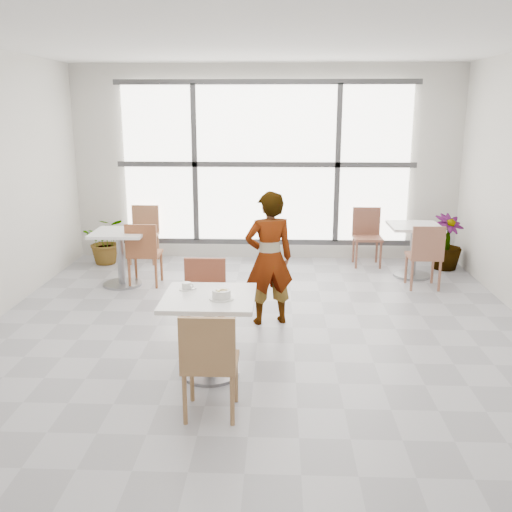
{
  "coord_description": "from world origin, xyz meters",
  "views": [
    {
      "loc": [
        0.21,
        -5.49,
        2.34
      ],
      "look_at": [
        0.0,
        -0.3,
        1.0
      ],
      "focal_mm": 40.3,
      "sensor_mm": 36.0,
      "label": 1
    }
  ],
  "objects_px": {
    "oatmeal_bowl": "(222,294)",
    "plant_right": "(446,242)",
    "bg_chair_left_far": "(144,230)",
    "coffee_cup": "(187,286)",
    "bg_chair_right_near": "(426,253)",
    "plant_left": "(106,241)",
    "chair_near": "(209,358)",
    "bg_chair_right_far": "(367,232)",
    "bg_chair_left_near": "(143,250)",
    "person": "(269,258)",
    "chair_far": "(204,296)",
    "bg_table_left": "(121,250)",
    "bg_table_right": "(414,243)",
    "main_table": "(209,320)"
  },
  "relations": [
    {
      "from": "plant_right",
      "to": "person",
      "type": "bearing_deg",
      "value": -138.03
    },
    {
      "from": "main_table",
      "to": "oatmeal_bowl",
      "type": "relative_size",
      "value": 3.81
    },
    {
      "from": "person",
      "to": "bg_table_right",
      "type": "height_order",
      "value": "person"
    },
    {
      "from": "oatmeal_bowl",
      "to": "plant_left",
      "type": "height_order",
      "value": "oatmeal_bowl"
    },
    {
      "from": "bg_chair_right_far",
      "to": "plant_left",
      "type": "xyz_separation_m",
      "value": [
        -4.0,
        -0.12,
        -0.14
      ]
    },
    {
      "from": "person",
      "to": "bg_chair_left_far",
      "type": "height_order",
      "value": "person"
    },
    {
      "from": "coffee_cup",
      "to": "bg_chair_right_near",
      "type": "distance_m",
      "value": 3.72
    },
    {
      "from": "bg_chair_left_far",
      "to": "bg_chair_right_near",
      "type": "relative_size",
      "value": 1.0
    },
    {
      "from": "coffee_cup",
      "to": "bg_chair_left_far",
      "type": "height_order",
      "value": "bg_chair_left_far"
    },
    {
      "from": "chair_far",
      "to": "bg_table_left",
      "type": "relative_size",
      "value": 1.16
    },
    {
      "from": "chair_near",
      "to": "plant_right",
      "type": "xyz_separation_m",
      "value": [
        3.01,
        4.41,
        -0.09
      ]
    },
    {
      "from": "main_table",
      "to": "plant_right",
      "type": "distance_m",
      "value": 4.8
    },
    {
      "from": "chair_far",
      "to": "oatmeal_bowl",
      "type": "bearing_deg",
      "value": -72.18
    },
    {
      "from": "bg_chair_right_near",
      "to": "plant_left",
      "type": "xyz_separation_m",
      "value": [
        -4.59,
        1.12,
        -0.14
      ]
    },
    {
      "from": "bg_table_right",
      "to": "bg_chair_right_near",
      "type": "bearing_deg",
      "value": -88.38
    },
    {
      "from": "bg_table_right",
      "to": "person",
      "type": "bearing_deg",
      "value": -136.33
    },
    {
      "from": "person",
      "to": "bg_chair_right_near",
      "type": "bearing_deg",
      "value": -162.9
    },
    {
      "from": "bg_chair_left_near",
      "to": "bg_chair_right_far",
      "type": "relative_size",
      "value": 1.0
    },
    {
      "from": "coffee_cup",
      "to": "plant_left",
      "type": "bearing_deg",
      "value": 116.9
    },
    {
      "from": "coffee_cup",
      "to": "person",
      "type": "distance_m",
      "value": 1.37
    },
    {
      "from": "chair_near",
      "to": "bg_chair_right_far",
      "type": "distance_m",
      "value": 5.0
    },
    {
      "from": "chair_near",
      "to": "person",
      "type": "bearing_deg",
      "value": -101.29
    },
    {
      "from": "plant_left",
      "to": "bg_chair_left_far",
      "type": "bearing_deg",
      "value": 17.67
    },
    {
      "from": "bg_chair_right_far",
      "to": "chair_near",
      "type": "bearing_deg",
      "value": -111.87
    },
    {
      "from": "bg_chair_right_far",
      "to": "plant_right",
      "type": "height_order",
      "value": "bg_chair_right_far"
    },
    {
      "from": "chair_far",
      "to": "bg_chair_left_far",
      "type": "height_order",
      "value": "same"
    },
    {
      "from": "main_table",
      "to": "coffee_cup",
      "type": "distance_m",
      "value": 0.38
    },
    {
      "from": "oatmeal_bowl",
      "to": "bg_chair_left_far",
      "type": "bearing_deg",
      "value": 111.81
    },
    {
      "from": "main_table",
      "to": "oatmeal_bowl",
      "type": "bearing_deg",
      "value": -34.3
    },
    {
      "from": "main_table",
      "to": "chair_far",
      "type": "height_order",
      "value": "chair_far"
    },
    {
      "from": "main_table",
      "to": "bg_table_left",
      "type": "height_order",
      "value": "same"
    },
    {
      "from": "oatmeal_bowl",
      "to": "plant_right",
      "type": "bearing_deg",
      "value": 51.54
    },
    {
      "from": "chair_far",
      "to": "plant_left",
      "type": "height_order",
      "value": "chair_far"
    },
    {
      "from": "bg_chair_left_far",
      "to": "plant_left",
      "type": "height_order",
      "value": "bg_chair_left_far"
    },
    {
      "from": "oatmeal_bowl",
      "to": "bg_chair_left_near",
      "type": "bearing_deg",
      "value": 116.0
    },
    {
      "from": "oatmeal_bowl",
      "to": "bg_chair_right_far",
      "type": "xyz_separation_m",
      "value": [
        1.83,
        3.98,
        -0.29
      ]
    },
    {
      "from": "coffee_cup",
      "to": "chair_far",
      "type": "bearing_deg",
      "value": 81.84
    },
    {
      "from": "chair_far",
      "to": "coffee_cup",
      "type": "distance_m",
      "value": 0.63
    },
    {
      "from": "chair_near",
      "to": "bg_chair_right_far",
      "type": "xyz_separation_m",
      "value": [
        1.86,
        4.64,
        0.0
      ]
    },
    {
      "from": "bg_chair_right_far",
      "to": "plant_right",
      "type": "relative_size",
      "value": 1.06
    },
    {
      "from": "coffee_cup",
      "to": "plant_right",
      "type": "relative_size",
      "value": 0.19
    },
    {
      "from": "bg_chair_right_far",
      "to": "bg_table_left",
      "type": "bearing_deg",
      "value": -160.43
    },
    {
      "from": "coffee_cup",
      "to": "bg_table_right",
      "type": "distance_m",
      "value": 4.14
    },
    {
      "from": "main_table",
      "to": "plant_left",
      "type": "distance_m",
      "value": 4.3
    },
    {
      "from": "chair_near",
      "to": "bg_table_left",
      "type": "relative_size",
      "value": 1.16
    },
    {
      "from": "bg_table_right",
      "to": "bg_chair_right_far",
      "type": "distance_m",
      "value": 0.85
    },
    {
      "from": "chair_near",
      "to": "bg_chair_right_far",
      "type": "relative_size",
      "value": 1.0
    },
    {
      "from": "main_table",
      "to": "bg_chair_left_near",
      "type": "relative_size",
      "value": 0.92
    },
    {
      "from": "coffee_cup",
      "to": "plant_left",
      "type": "relative_size",
      "value": 0.22
    },
    {
      "from": "coffee_cup",
      "to": "main_table",
      "type": "bearing_deg",
      "value": -37.2
    }
  ]
}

